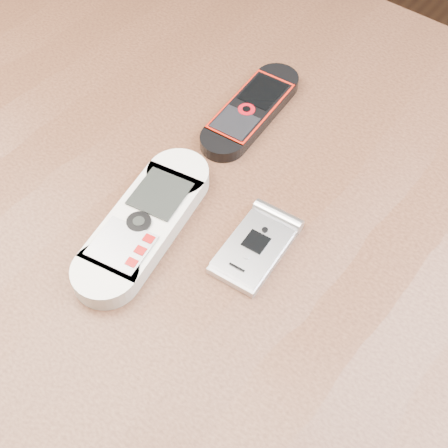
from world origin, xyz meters
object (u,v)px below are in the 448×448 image
table (220,287)px  nokia_white (144,223)px  nokia_black_red (251,110)px  motorola_razr (254,248)px

table → nokia_white: (-0.05, -0.04, 0.12)m
nokia_white → nokia_black_red: 0.18m
table → motorola_razr: bearing=-3.4°
table → motorola_razr: 0.12m
table → nokia_white: size_ratio=6.66×
table → nokia_black_red: (-0.06, 0.13, 0.11)m
nokia_white → motorola_razr: nokia_white is taller
motorola_razr → table: bearing=171.5°
nokia_white → motorola_razr: bearing=13.1°
nokia_black_red → nokia_white: bearing=-90.8°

